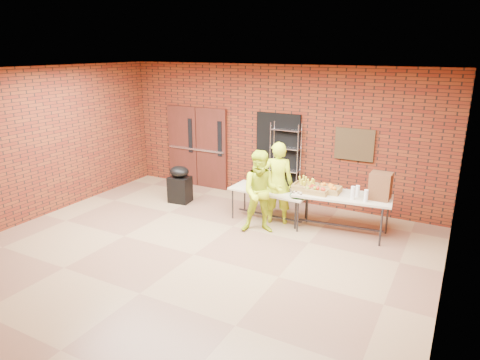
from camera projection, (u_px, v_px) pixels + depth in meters
name	position (u px, v px, depth m)	size (l,w,h in m)	color
room	(191.00, 169.00, 7.20)	(8.08, 7.08, 3.28)	brown
double_doors	(197.00, 147.00, 11.25)	(1.78, 0.12, 2.10)	#451913
dark_doorway	(278.00, 157.00, 10.23)	(1.10, 0.06, 2.10)	black
bronze_plaque	(354.00, 144.00, 9.25)	(0.85, 0.04, 0.70)	#402D19
wire_rack	(285.00, 163.00, 10.02)	(0.70, 0.23, 1.92)	#B6B6BD
table_left	(270.00, 192.00, 9.02)	(1.70, 0.76, 0.69)	#C1B493
table_right	(342.00, 198.00, 8.45)	(1.97, 1.01, 0.78)	#C1B493
basket_bananas	(305.00, 186.00, 8.73)	(0.49, 0.38, 0.15)	olive
basket_oranges	(328.00, 189.00, 8.56)	(0.48, 0.37, 0.15)	olive
basket_apples	(317.00, 190.00, 8.50)	(0.47, 0.37, 0.15)	olive
muffin_tray	(300.00, 194.00, 8.60)	(0.43, 0.43, 0.11)	#13471C
napkin_box	(254.00, 186.00, 9.15)	(0.18, 0.12, 0.06)	silver
coffee_dispenser	(380.00, 186.00, 8.12)	(0.39, 0.35, 0.52)	brown
cup_stack_front	(353.00, 193.00, 8.14)	(0.09, 0.09, 0.26)	silver
cup_stack_mid	(366.00, 196.00, 8.01)	(0.08, 0.08, 0.24)	silver
cup_stack_back	(358.00, 191.00, 8.28)	(0.08, 0.08, 0.23)	silver
covered_grill	(180.00, 184.00, 10.18)	(0.53, 0.46, 0.89)	black
volunteer_woman	(278.00, 183.00, 8.85)	(0.64, 0.42, 1.75)	#B5D217
volunteer_man	(262.00, 192.00, 8.40)	(0.81, 0.63, 1.67)	#B5D217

